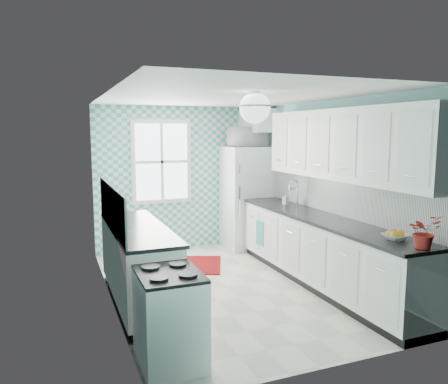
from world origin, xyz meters
name	(u,v)px	position (x,y,z in m)	size (l,w,h in m)	color
floor	(227,288)	(0.00, 0.00, -0.01)	(3.00, 4.40, 0.02)	beige
ceiling	(228,96)	(0.00, 0.00, 2.51)	(3.00, 4.40, 0.02)	white
wall_back	(181,178)	(0.00, 2.21, 1.25)	(3.00, 0.02, 2.50)	#84C9C5
wall_front	(327,230)	(0.00, -2.21, 1.25)	(3.00, 0.02, 2.50)	#84C9C5
wall_left	(108,201)	(-1.51, 0.00, 1.25)	(0.02, 4.40, 2.50)	#84C9C5
wall_right	(326,189)	(1.51, 0.00, 1.25)	(0.02, 4.40, 2.50)	#84C9C5
accent_wall	(181,178)	(0.00, 2.19, 1.25)	(3.00, 0.01, 2.50)	#4AAEA8
window	(162,162)	(-0.35, 2.16, 1.55)	(1.04, 0.05, 1.44)	white
backsplash_right	(341,197)	(1.49, -0.40, 1.20)	(0.02, 3.60, 0.51)	white
backsplash_left	(111,207)	(-1.49, -0.07, 1.20)	(0.02, 2.15, 0.51)	white
upper_cabinets_right	(343,145)	(1.33, -0.60, 1.90)	(0.33, 3.20, 0.90)	white
upper_cabinet_fridge	(257,121)	(1.30, 1.83, 2.25)	(0.40, 0.74, 0.40)	white
ceiling_light	(255,108)	(0.00, -0.80, 2.32)	(0.34, 0.34, 0.35)	silver
base_cabinets_right	(321,253)	(1.20, -0.40, 0.45)	(0.60, 3.60, 0.90)	white
countertop_right	(322,219)	(1.19, -0.40, 0.92)	(0.63, 3.60, 0.04)	black
base_cabinets_left	(138,266)	(-1.20, -0.07, 0.45)	(0.60, 2.15, 0.90)	white
countertop_left	(138,228)	(-1.19, -0.07, 0.92)	(0.63, 2.15, 0.04)	black
fridge	(247,197)	(1.11, 1.81, 0.90)	(0.78, 0.78, 1.80)	white
stove	(170,316)	(-1.20, -1.59, 0.43)	(0.55, 0.69, 0.82)	white
sink	(288,207)	(1.20, 0.52, 0.93)	(0.47, 0.39, 0.53)	silver
rug	(199,265)	(-0.05, 1.05, 0.01)	(0.67, 0.95, 0.02)	#6A090C
dish_towel	(260,233)	(0.89, 0.83, 0.48)	(0.02, 0.26, 0.39)	#5FBDA0
fruit_bowl	(395,237)	(1.20, -1.72, 0.97)	(0.26, 0.26, 0.06)	white
potted_plant	(424,232)	(1.20, -2.09, 1.11)	(0.30, 0.26, 0.34)	red
soap_bottle	(286,199)	(1.25, 0.68, 1.02)	(0.08, 0.08, 0.17)	#90B2C2
microwave	(247,137)	(1.11, 1.81, 1.97)	(0.62, 0.42, 0.34)	white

